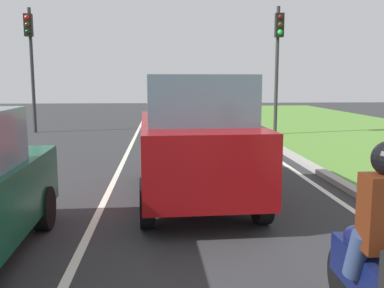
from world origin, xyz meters
TOP-DOWN VIEW (x-y plane):
  - ground_plane at (0.00, 14.00)m, footprint 60.00×60.00m
  - lane_line_center at (-0.70, 14.00)m, footprint 0.12×32.00m
  - lane_line_right_edge at (3.60, 14.00)m, footprint 0.12×32.00m
  - curb_right at (4.10, 14.00)m, footprint 0.24×48.00m
  - car_suv_ahead at (0.96, 9.23)m, footprint 2.12×4.57m
  - traffic_light_near_right at (4.91, 18.21)m, footprint 0.32×0.50m
  - traffic_light_overhead_left at (-5.04, 19.94)m, footprint 0.32×0.50m

SIDE VIEW (x-z plane):
  - ground_plane at x=0.00m, z-range 0.00..0.00m
  - lane_line_center at x=-0.70m, z-range 0.00..0.01m
  - lane_line_right_edge at x=3.60m, z-range 0.00..0.01m
  - curb_right at x=4.10m, z-range 0.00..0.12m
  - car_suv_ahead at x=0.96m, z-range 0.03..2.31m
  - traffic_light_near_right at x=4.91m, z-range 0.86..5.91m
  - traffic_light_overhead_left at x=-5.04m, z-range 0.89..6.05m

